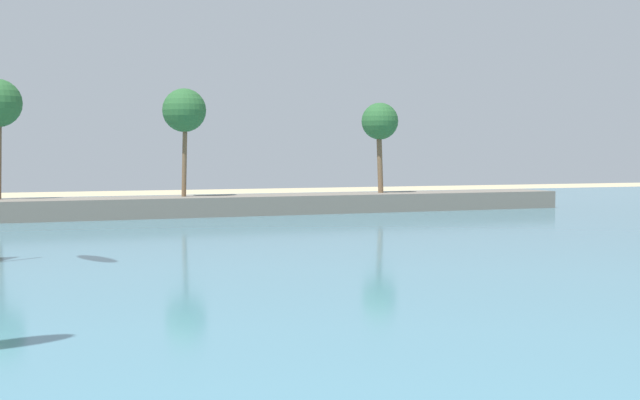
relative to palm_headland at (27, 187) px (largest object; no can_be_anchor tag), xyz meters
name	(u,v)px	position (x,y,z in m)	size (l,w,h in m)	color
sea	(53,232)	(1.06, -12.42, -2.87)	(220.00, 104.72, 0.06)	teal
palm_headland	(27,187)	(0.00, 0.00, 0.00)	(101.52, 6.55, 12.84)	slate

